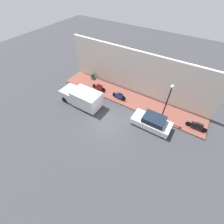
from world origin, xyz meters
The scene contains 10 objects.
ground_plane centered at (0.00, 0.00, 0.00)m, with size 60.00×60.00×0.00m, color #38383D.
sidewalk centered at (4.53, 0.00, 0.08)m, with size 2.91×17.82×0.15m.
building_facade centered at (6.13, 0.00, 2.65)m, with size 0.30×17.82×5.31m.
parked_car centered at (1.99, -3.96, 0.67)m, with size 1.74×3.83×1.41m.
delivery_van centered at (0.87, 4.12, 1.00)m, with size 1.98×4.87×1.96m.
motorcycle_blue centered at (3.77, 0.86, 0.61)m, with size 0.30×1.78×0.86m.
motorcycle_red centered at (3.89, 3.89, 0.59)m, with size 0.30×1.99×0.80m.
motorcycle_black centered at (3.91, -7.84, 0.59)m, with size 0.30×2.01×0.82m.
streetlamp centered at (3.34, -4.51, 2.97)m, with size 0.32×0.32×4.36m.
potted_plant centered at (5.48, 6.12, 0.57)m, with size 0.55×0.55×0.82m.
Camera 1 is at (-8.20, -5.69, 12.06)m, focal length 24.00 mm.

